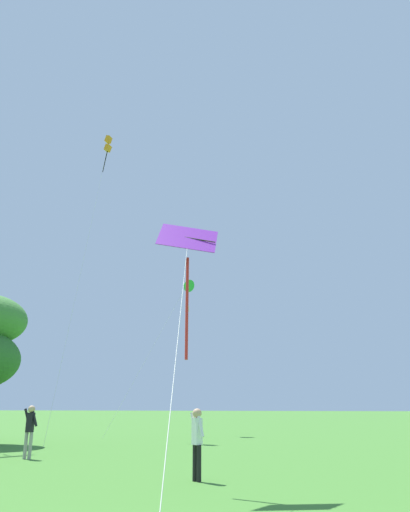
% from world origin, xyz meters
% --- Properties ---
extents(kite_green_small, '(4.28, 5.97, 10.96)m').
position_xyz_m(kite_green_small, '(-8.75, 30.56, 10.37)').
color(kite_green_small, green).
rests_on(kite_green_small, ground_plane).
extents(kite_orange_box, '(2.30, 8.81, 21.50)m').
position_xyz_m(kite_orange_box, '(-14.02, 26.82, 20.55)').
color(kite_orange_box, orange).
rests_on(kite_orange_box, ground_plane).
extents(kite_purple_streamer, '(2.65, 8.40, 6.66)m').
position_xyz_m(kite_purple_streamer, '(-2.60, 8.59, 5.41)').
color(kite_purple_streamer, purple).
rests_on(kite_purple_streamer, ground_plane).
extents(person_in_blue_jacket, '(0.58, 0.25, 1.82)m').
position_xyz_m(person_in_blue_jacket, '(-9.78, 13.50, 1.09)').
color(person_in_blue_jacket, gray).
rests_on(person_in_blue_jacket, ground_plane).
extents(person_far_back, '(0.48, 0.42, 1.74)m').
position_xyz_m(person_far_back, '(-2.61, 9.72, 1.04)').
color(person_far_back, black).
rests_on(person_far_back, ground_plane).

